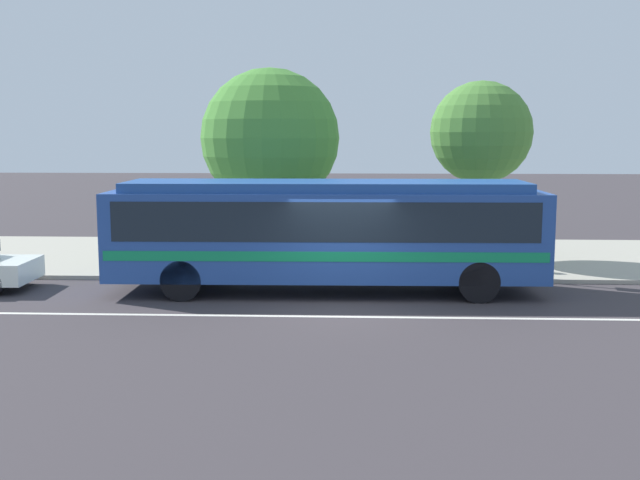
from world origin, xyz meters
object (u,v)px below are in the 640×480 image
(pedestrian_walking_along_curb, at_px, (281,235))
(street_tree_near_stop, at_px, (270,138))
(pedestrian_waiting_near_sign, at_px, (501,236))
(bus_stop_sign, at_px, (526,217))
(transit_bus, at_px, (326,228))
(street_tree_mid_block, at_px, (481,133))

(pedestrian_walking_along_curb, distance_m, street_tree_near_stop, 3.37)
(pedestrian_waiting_near_sign, height_order, bus_stop_sign, bus_stop_sign)
(transit_bus, bearing_deg, pedestrian_waiting_near_sign, 30.57)
(transit_bus, xyz_separation_m, pedestrian_waiting_near_sign, (4.96, 2.93, -0.57))
(pedestrian_waiting_near_sign, height_order, pedestrian_walking_along_curb, pedestrian_walking_along_curb)
(pedestrian_walking_along_curb, xyz_separation_m, street_tree_near_stop, (-0.48, 1.83, 2.79))
(pedestrian_waiting_near_sign, xyz_separation_m, pedestrian_walking_along_curb, (-6.39, -0.12, 0.00))
(street_tree_near_stop, distance_m, street_tree_mid_block, 6.50)
(transit_bus, height_order, street_tree_near_stop, street_tree_near_stop)
(transit_bus, xyz_separation_m, street_tree_near_stop, (-1.91, 4.64, 2.23))
(pedestrian_waiting_near_sign, distance_m, pedestrian_walking_along_curb, 6.40)
(street_tree_near_stop, bearing_deg, transit_bus, -67.55)
(transit_bus, height_order, bus_stop_sign, transit_bus)
(transit_bus, relative_size, street_tree_near_stop, 1.85)
(street_tree_near_stop, bearing_deg, pedestrian_waiting_near_sign, -13.96)
(pedestrian_waiting_near_sign, bearing_deg, bus_stop_sign, -69.78)
(street_tree_near_stop, bearing_deg, street_tree_mid_block, 1.00)
(pedestrian_walking_along_curb, bearing_deg, bus_stop_sign, -8.84)
(pedestrian_walking_along_curb, relative_size, street_tree_near_stop, 0.28)
(transit_bus, height_order, street_tree_mid_block, street_tree_mid_block)
(transit_bus, height_order, pedestrian_waiting_near_sign, transit_bus)
(transit_bus, bearing_deg, street_tree_mid_block, 46.03)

